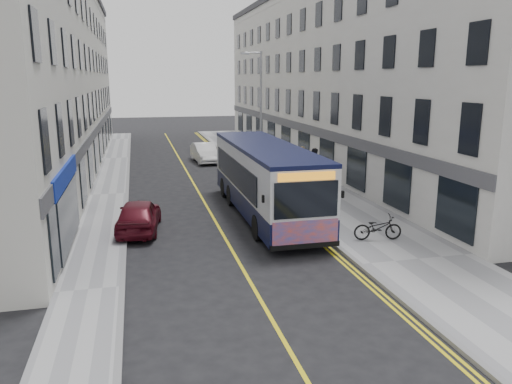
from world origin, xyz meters
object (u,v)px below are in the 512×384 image
pedestrian_near (303,161)px  car_white (205,153)px  city_bus (265,177)px  pedestrian_far (315,164)px  streetlamp (260,112)px  bicycle (378,228)px  car_maroon (139,215)px

pedestrian_near → car_white: size_ratio=0.44×
city_bus → pedestrian_far: (5.07, 6.99, -0.74)m
streetlamp → bicycle: streetlamp is taller
pedestrian_near → car_maroon: 14.19m
bicycle → pedestrian_near: (1.35, 13.26, 0.48)m
streetlamp → pedestrian_near: bearing=6.6°
streetlamp → car_white: bearing=106.1°
car_white → streetlamp: bearing=-77.9°
car_maroon → pedestrian_near: bearing=-131.1°
streetlamp → pedestrian_near: streetlamp is taller
streetlamp → pedestrian_near: size_ratio=4.07×
streetlamp → car_maroon: size_ratio=1.92×
city_bus → car_maroon: (-5.85, -1.16, -1.15)m
bicycle → streetlamp: bearing=16.9°
bicycle → car_maroon: bearing=77.4°
car_white → pedestrian_far: bearing=-62.1°
streetlamp → car_maroon: 12.42m
city_bus → pedestrian_far: bearing=54.1°
bicycle → car_maroon: (-9.21, 3.77, 0.09)m
streetlamp → car_maroon: bearing=-129.6°
streetlamp → city_bus: streetlamp is taller
pedestrian_near → city_bus: bearing=-113.5°
pedestrian_near → car_maroon: pedestrian_near is taller
city_bus → bicycle: city_bus is taller
city_bus → car_white: 16.24m
car_maroon → pedestrian_far: bearing=-136.3°
streetlamp → bicycle: (1.64, -12.91, -3.76)m
bicycle → pedestrian_far: size_ratio=0.95×
bicycle → car_white: bearing=20.5°
pedestrian_far → car_white: 10.84m
streetlamp → car_white: streetlamp is taller
streetlamp → pedestrian_far: bearing=-16.4°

